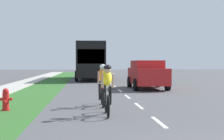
% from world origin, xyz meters
% --- Properties ---
extents(ground_plane, '(120.00, 120.00, 0.00)m').
position_xyz_m(ground_plane, '(0.00, 20.00, 0.00)').
color(ground_plane, '#4C4C4F').
extents(grass_verge, '(2.49, 70.00, 0.01)m').
position_xyz_m(grass_verge, '(-4.74, 20.00, 0.00)').
color(grass_verge, '#2D6026').
rests_on(grass_verge, ground_plane).
extents(sidewalk_concrete, '(1.93, 70.00, 0.10)m').
position_xyz_m(sidewalk_concrete, '(-6.95, 20.00, 0.00)').
color(sidewalk_concrete, '#B2ADA3').
rests_on(sidewalk_concrete, ground_plane).
extents(lane_markings_center, '(0.12, 54.30, 0.01)m').
position_xyz_m(lane_markings_center, '(0.00, 24.00, 0.00)').
color(lane_markings_center, white).
rests_on(lane_markings_center, ground_plane).
extents(fire_hydrant_red, '(0.44, 0.38, 0.76)m').
position_xyz_m(fire_hydrant_red, '(-4.74, 7.37, 0.37)').
color(fire_hydrant_red, red).
rests_on(fire_hydrant_red, ground_plane).
extents(cyclist_lead, '(0.42, 1.72, 1.58)m').
position_xyz_m(cyclist_lead, '(-1.35, 5.99, 0.81)').
color(cyclist_lead, black).
rests_on(cyclist_lead, ground_plane).
extents(cyclist_trailing, '(0.42, 1.72, 1.58)m').
position_xyz_m(cyclist_trailing, '(-1.37, 8.32, 0.81)').
color(cyclist_trailing, black).
rests_on(cyclist_trailing, ground_plane).
extents(suv_red, '(2.15, 4.70, 1.79)m').
position_xyz_m(suv_red, '(1.87, 16.59, 0.95)').
color(suv_red, red).
rests_on(suv_red, ground_plane).
extents(bus_black, '(2.78, 11.60, 3.48)m').
position_xyz_m(bus_black, '(-1.57, 29.11, 1.98)').
color(bus_black, black).
rests_on(bus_black, ground_plane).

